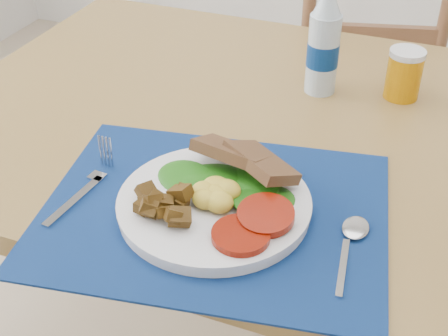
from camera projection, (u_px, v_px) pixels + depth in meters
name	position (u px, v px, depth m)	size (l,w,h in m)	color
table	(306.00, 165.00, 1.18)	(1.40, 0.90, 0.75)	brown
chair_far	(364.00, 63.00, 1.79)	(0.49, 0.47, 1.09)	brown
placemat	(214.00, 211.00, 0.93)	(0.51, 0.40, 0.00)	black
breakfast_plate	(210.00, 200.00, 0.91)	(0.28, 0.28, 0.07)	silver
fork	(89.00, 185.00, 0.97)	(0.03, 0.19, 0.00)	#B2B5BA
spoon	(351.00, 241.00, 0.87)	(0.04, 0.16, 0.00)	#B2B5BA
water_bottle	(323.00, 47.00, 1.19)	(0.06, 0.06, 0.21)	#ADBFCC
juice_glass	(404.00, 75.00, 1.20)	(0.07, 0.07, 0.09)	#C77D05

